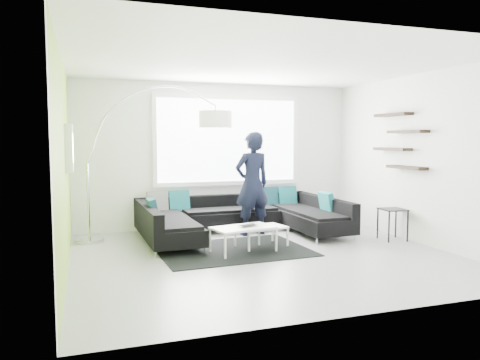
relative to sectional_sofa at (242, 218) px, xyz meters
name	(u,v)px	position (x,y,z in m)	size (l,w,h in m)	color
ground	(264,256)	(-0.12, -1.40, -0.33)	(5.50, 5.50, 0.00)	gray
room_shell	(262,133)	(-0.08, -1.19, 1.48)	(5.54, 5.04, 2.82)	white
sectional_sofa	(242,218)	(0.00, 0.00, 0.00)	(3.53, 2.24, 0.75)	black
rug	(233,250)	(-0.46, -0.94, -0.32)	(2.28, 1.66, 0.01)	black
coffee_table	(253,237)	(-0.15, -0.98, -0.13)	(1.21, 0.70, 0.39)	white
arc_lamp	(87,164)	(-2.57, 0.41, 0.99)	(2.47, 1.06, 2.63)	white
side_table	(392,224)	(2.36, -1.09, -0.06)	(0.39, 0.39, 0.54)	black
person	(252,184)	(0.24, 0.10, 0.60)	(0.74, 0.55, 1.85)	black
laptop	(250,226)	(-0.25, -1.12, 0.08)	(0.35, 0.30, 0.02)	black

